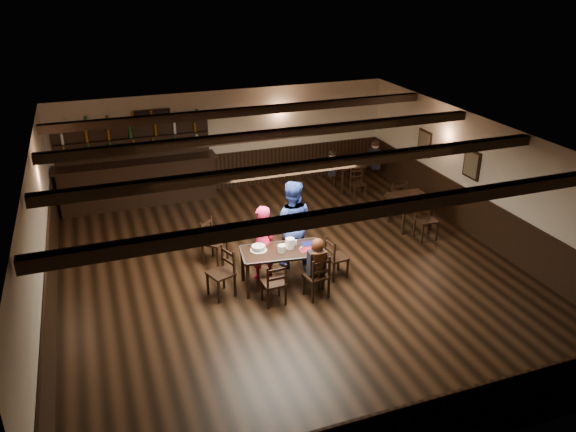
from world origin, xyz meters
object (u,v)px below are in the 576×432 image
object	(u,v)px
dining_table	(282,254)
bar_counter	(138,176)
chair_near_left	(275,281)
chair_near_right	(319,274)
man_blue	(291,224)
woman_pink	(262,242)
cake	(258,248)

from	to	relation	value
dining_table	bar_counter	size ratio (longest dim) A/B	0.41
chair_near_left	chair_near_right	xyz separation A→B (m)	(0.82, -0.07, 0.01)
chair_near_left	man_blue	distance (m)	1.58
dining_table	woman_pink	world-z (taller)	woman_pink
chair_near_right	woman_pink	size ratio (longest dim) A/B	0.57
dining_table	woman_pink	xyz separation A→B (m)	(-0.27, 0.41, 0.10)
woman_pink	bar_counter	xyz separation A→B (m)	(-1.84, 4.70, -0.04)
chair_near_right	bar_counter	bearing A→B (deg)	113.92
bar_counter	dining_table	bearing A→B (deg)	-67.59
chair_near_left	cake	distance (m)	0.83
man_blue	cake	world-z (taller)	man_blue
woman_pink	cake	distance (m)	0.30
dining_table	cake	xyz separation A→B (m)	(-0.42, 0.15, 0.13)
man_blue	cake	xyz separation A→B (m)	(-0.86, -0.53, -0.13)
chair_near_left	man_blue	size ratio (longest dim) A/B	0.46
dining_table	woman_pink	bearing A→B (deg)	123.44
chair_near_left	cake	bearing A→B (deg)	94.82
woman_pink	dining_table	bearing A→B (deg)	111.62
woman_pink	man_blue	world-z (taller)	man_blue
chair_near_right	man_blue	distance (m)	1.43
chair_near_left	dining_table	bearing A→B (deg)	59.95
cake	man_blue	bearing A→B (deg)	31.87
dining_table	cake	bearing A→B (deg)	160.51
chair_near_left	bar_counter	xyz separation A→B (m)	(-1.75, 5.72, 0.23)
chair_near_right	cake	xyz separation A→B (m)	(-0.88, 0.83, 0.29)
dining_table	bar_counter	bearing A→B (deg)	112.41
man_blue	cake	bearing A→B (deg)	54.74
cake	dining_table	bearing A→B (deg)	-19.49
chair_near_right	woman_pink	distance (m)	1.34
dining_table	bar_counter	distance (m)	5.52
bar_counter	chair_near_right	bearing A→B (deg)	-66.08
chair_near_left	cake	world-z (taller)	cake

